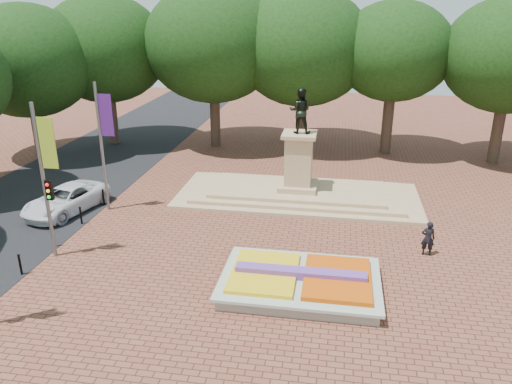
% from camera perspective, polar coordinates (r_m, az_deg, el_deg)
% --- Properties ---
extents(ground, '(90.00, 90.00, 0.00)m').
position_cam_1_polar(ground, '(22.25, 2.88, -8.13)').
color(ground, brown).
rests_on(ground, ground).
extents(asphalt_street, '(9.00, 90.00, 0.02)m').
position_cam_1_polar(asphalt_street, '(31.66, -23.94, -0.87)').
color(asphalt_street, black).
rests_on(asphalt_street, ground).
extents(flower_bed, '(6.30, 4.30, 0.91)m').
position_cam_1_polar(flower_bed, '(20.26, 5.14, -10.13)').
color(flower_bed, gray).
rests_on(flower_bed, ground).
extents(monument, '(14.00, 6.00, 6.40)m').
position_cam_1_polar(monument, '(29.16, 4.80, 0.98)').
color(monument, tan).
rests_on(monument, ground).
extents(tree_row_back, '(44.80, 8.80, 10.43)m').
position_cam_1_polar(tree_row_back, '(37.56, 10.14, 14.33)').
color(tree_row_back, '#372A1E').
rests_on(tree_row_back, ground).
extents(banner_poles, '(0.88, 11.17, 7.00)m').
position_cam_1_polar(banner_poles, '(22.85, -23.32, 1.53)').
color(banner_poles, slate).
rests_on(banner_poles, ground).
extents(bollard_row, '(0.12, 13.12, 0.98)m').
position_cam_1_polar(bollard_row, '(24.26, -23.68, -6.03)').
color(bollard_row, black).
rests_on(bollard_row, ground).
extents(van, '(3.57, 5.53, 1.42)m').
position_cam_1_polar(van, '(29.08, -20.89, -0.81)').
color(van, silver).
rests_on(van, ground).
extents(pedestrian, '(0.63, 0.43, 1.65)m').
position_cam_1_polar(pedestrian, '(23.85, 19.06, -5.02)').
color(pedestrian, black).
rests_on(pedestrian, ground).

